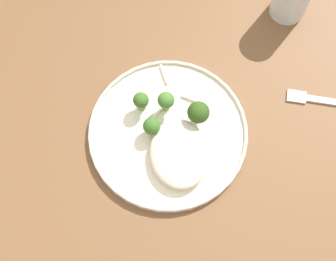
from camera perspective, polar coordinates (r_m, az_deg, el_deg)
name	(u,v)px	position (r m, az deg, el deg)	size (l,w,h in m)	color
ground	(160,213)	(1.53, -1.02, -10.45)	(6.00, 6.00, 0.00)	#665B51
wooden_dining_table	(155,159)	(0.89, -1.73, -3.60)	(1.40, 1.00, 0.74)	brown
dinner_plate	(168,133)	(0.81, 0.00, -0.27)	(0.29, 0.29, 0.02)	beige
noodle_bed	(179,154)	(0.78, 1.47, -2.95)	(0.13, 0.10, 0.03)	beige
seared_scallop_large_seared	(195,160)	(0.78, 3.45, -3.79)	(0.03, 0.03, 0.01)	#E5C689
seared_scallop_front_small	(164,141)	(0.79, -0.52, -1.40)	(0.04, 0.04, 0.02)	#DBB77A
seared_scallop_half_hidden	(176,137)	(0.80, 1.09, -0.87)	(0.03, 0.03, 0.01)	#DBB77A
seared_scallop_on_noodles	(175,174)	(0.78, 0.84, -5.60)	(0.03, 0.03, 0.02)	#E5C689
seared_scallop_center_golden	(161,155)	(0.79, -0.92, -3.10)	(0.03, 0.03, 0.01)	#E5C689
broccoli_floret_tall_stalk	(198,113)	(0.79, 3.90, 2.30)	(0.04, 0.04, 0.06)	#89A356
broccoli_floret_beside_noodles	(151,127)	(0.79, -2.19, 0.51)	(0.03, 0.03, 0.04)	#89A356
broccoli_floret_rear_charred	(166,101)	(0.80, -0.26, 3.80)	(0.03, 0.03, 0.05)	#7A994C
broccoli_floret_split_head	(141,101)	(0.80, -3.47, 3.77)	(0.03, 0.03, 0.05)	#7A994C
onion_sliver_curled_piece	(164,74)	(0.85, -0.49, 7.22)	(0.04, 0.01, 0.00)	silver
onion_sliver_short_strip	(163,137)	(0.80, -0.62, -0.86)	(0.05, 0.01, 0.00)	silver
onion_sliver_pale_crescent	(160,111)	(0.82, -1.09, 2.54)	(0.04, 0.01, 0.00)	silver
onion_sliver_long_sliver	(195,100)	(0.83, 3.40, 3.91)	(0.05, 0.01, 0.00)	silver
dinner_fork	(332,102)	(0.90, 20.23, 3.43)	(0.06, 0.18, 0.00)	silver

